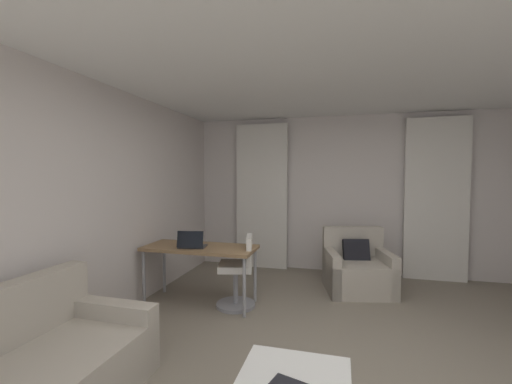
% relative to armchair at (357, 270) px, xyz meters
% --- Properties ---
extents(ground_plane, '(12.00, 12.00, 0.00)m').
position_rel_armchair_xyz_m(ground_plane, '(-0.20, -2.11, -0.29)').
color(ground_plane, gray).
extents(wall_window, '(5.12, 0.06, 2.60)m').
position_rel_armchair_xyz_m(wall_window, '(-0.20, 0.92, 1.01)').
color(wall_window, silver).
rests_on(wall_window, ground).
extents(wall_left, '(0.06, 6.12, 2.60)m').
position_rel_armchair_xyz_m(wall_left, '(-2.73, -2.11, 1.01)').
color(wall_left, silver).
rests_on(wall_left, ground).
extents(ceiling, '(5.12, 6.12, 0.06)m').
position_rel_armchair_xyz_m(ceiling, '(-0.20, -2.11, 2.34)').
color(ceiling, white).
rests_on(ceiling, wall_left).
extents(curtain_left_panel, '(0.90, 0.06, 2.50)m').
position_rel_armchair_xyz_m(curtain_left_panel, '(-1.58, 0.79, 0.96)').
color(curtain_left_panel, silver).
rests_on(curtain_left_panel, ground).
extents(curtain_right_panel, '(0.90, 0.06, 2.50)m').
position_rel_armchair_xyz_m(curtain_right_panel, '(1.17, 0.79, 0.96)').
color(curtain_right_panel, silver).
rests_on(curtain_right_panel, ground).
extents(armchair, '(1.01, 0.95, 0.86)m').
position_rel_armchair_xyz_m(armchair, '(0.00, 0.00, 0.00)').
color(armchair, '#B2A899').
rests_on(armchair, ground).
extents(desk, '(1.40, 0.58, 0.73)m').
position_rel_armchair_xyz_m(desk, '(-1.94, -0.98, 0.38)').
color(desk, olive).
rests_on(desk, ground).
extents(desk_chair, '(0.48, 0.48, 0.88)m').
position_rel_armchair_xyz_m(desk_chair, '(-1.44, -0.94, 0.10)').
color(desk_chair, gray).
rests_on(desk_chair, ground).
extents(laptop, '(0.36, 0.29, 0.22)m').
position_rel_armchair_xyz_m(laptop, '(-2.00, -1.08, 0.49)').
color(laptop, '#2D2D33').
rests_on(laptop, desk).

